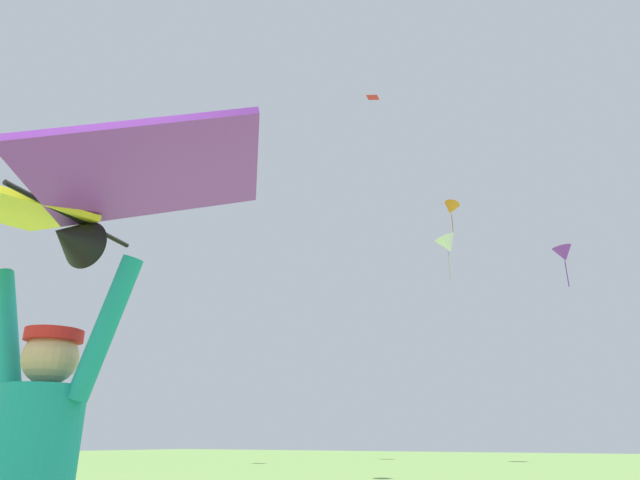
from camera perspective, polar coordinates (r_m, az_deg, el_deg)
name	(u,v)px	position (r m, az deg, el deg)	size (l,w,h in m)	color
held_stunt_kite	(61,199)	(2.77, -25.56, 3.94)	(2.07, 1.33, 0.43)	black
distant_kite_red_mid_left	(373,97)	(35.89, 5.59, 14.77)	(0.99, 1.00, 0.26)	red
distant_kite_orange_overhead_distant	(451,209)	(41.31, 13.63, 3.23)	(1.58, 1.58, 2.73)	orange
distant_kite_purple_far_center	(564,254)	(38.12, 24.27, -1.33)	(1.33, 1.31, 2.79)	purple
distant_kite_white_low_right	(448,244)	(20.13, 13.27, -0.45)	(0.90, 0.94, 1.84)	white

